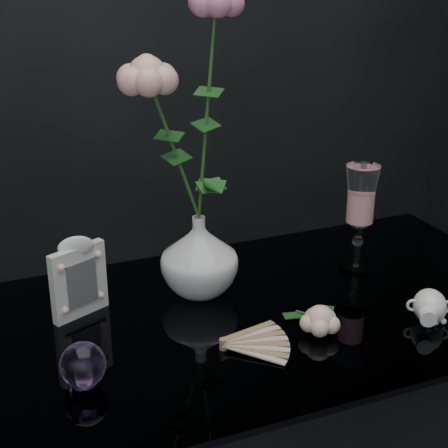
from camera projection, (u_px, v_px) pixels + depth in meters
name	position (u px, v px, depth m)	size (l,w,h in m)	color
vase	(199.00, 255.00, 1.26)	(0.14, 0.14, 0.15)	white
wine_glass	(359.00, 219.00, 1.34)	(0.07, 0.07, 0.22)	white
picture_frame	(78.00, 276.00, 1.18)	(0.11, 0.09, 0.15)	silver
paperweight	(83.00, 365.00, 1.00)	(0.07, 0.07, 0.07)	#B884D7
paper_fan	(223.00, 343.00, 1.10)	(0.21, 0.17, 0.02)	beige
loose_rose	(320.00, 320.00, 1.14)	(0.11, 0.15, 0.05)	beige
pearl_jar	(430.00, 305.00, 1.18)	(0.20, 0.21, 0.06)	white
roses	(188.00, 111.00, 1.15)	(0.20, 0.11, 0.45)	#F2A89C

